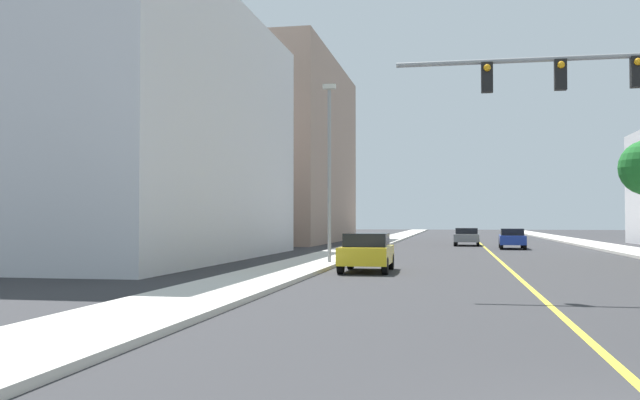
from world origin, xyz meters
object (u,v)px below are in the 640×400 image
(car_yellow, at_px, (367,252))
(car_gray, at_px, (467,236))
(car_blue, at_px, (512,238))
(street_lamp, at_px, (329,163))

(car_yellow, bearing_deg, car_gray, -99.10)
(car_yellow, xyz_separation_m, car_blue, (7.22, 22.92, -0.04))
(car_yellow, height_order, car_blue, car_yellow)
(street_lamp, xyz_separation_m, car_gray, (6.35, 25.03, -3.77))
(street_lamp, bearing_deg, car_yellow, -59.29)
(car_yellow, distance_m, car_blue, 24.03)
(car_blue, bearing_deg, street_lamp, -113.33)
(car_blue, bearing_deg, car_yellow, -105.21)
(car_yellow, relative_size, car_blue, 0.90)
(street_lamp, height_order, car_gray, street_lamp)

